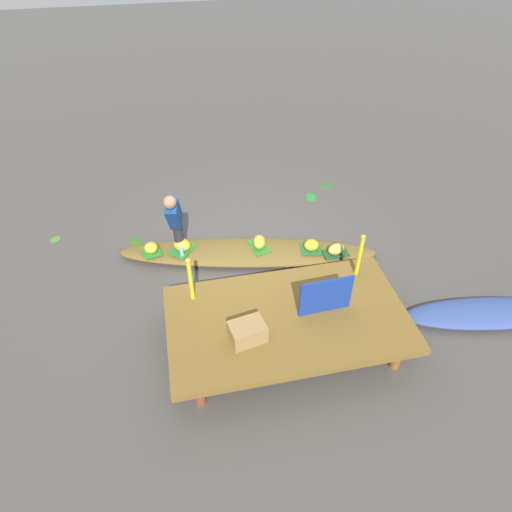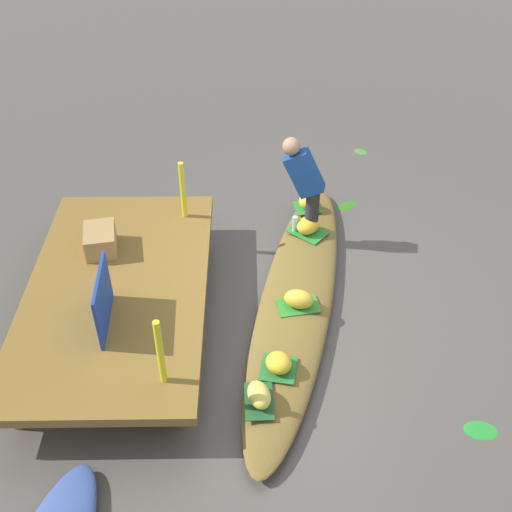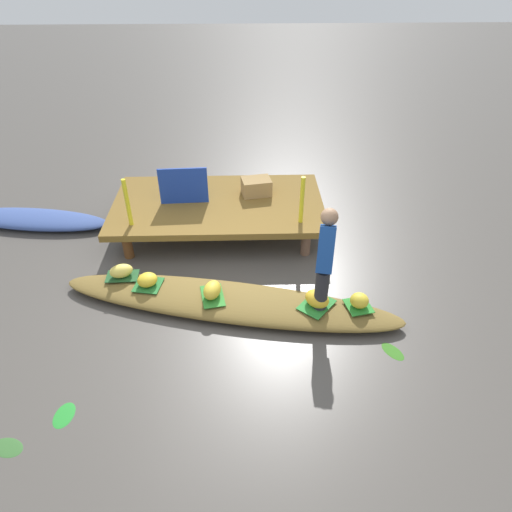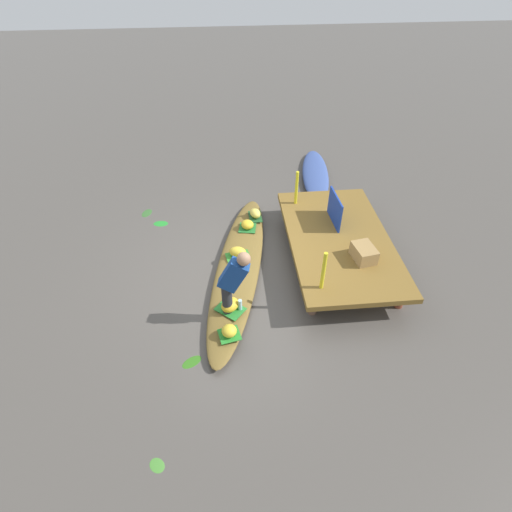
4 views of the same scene
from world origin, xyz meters
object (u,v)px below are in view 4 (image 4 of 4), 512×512
Objects in this scene: banana_bunch_1 at (230,305)px; banana_bunch_3 at (247,224)px; moored_boat at (315,174)px; produce_crate at (364,253)px; vendor_person at (233,280)px; market_banner at (335,209)px; banana_bunch_4 at (229,331)px; water_bottle at (240,305)px; banana_bunch_0 at (238,252)px; vendor_boat at (239,267)px; banana_bunch_2 at (255,213)px.

banana_bunch_3 is at bearing 168.25° from banana_bunch_1.
produce_crate is (3.57, 0.03, 0.52)m from moored_boat.
vendor_person reaches higher than market_banner.
banana_bunch_3 is 2.36m from produce_crate.
water_bottle reaches higher than banana_bunch_4.
banana_bunch_3 is at bearing 163.97° from banana_bunch_0.
water_bottle is (2.12, -0.28, 0.02)m from banana_bunch_3.
banana_bunch_0 is 0.87m from banana_bunch_3.
banana_bunch_1 is 0.69× the size of produce_crate.
vendor_boat is 1.07m from banana_bunch_3.
banana_bunch_3 is (-1.03, 0.24, 0.18)m from vendor_boat.
water_bottle is at bearing -7.53° from banana_bunch_3.
vendor_boat is at bearing -72.41° from market_banner.
vendor_boat is 2.18m from produce_crate.
market_banner is (-1.81, 1.97, -0.11)m from vendor_person.
water_bottle is at bearing 158.31° from banana_bunch_4.
vendor_boat is at bearing 177.92° from water_bottle.
banana_bunch_1 is at bearing -19.39° from moored_boat.
banana_bunch_4 is at bearing -4.05° from banana_bunch_1.
banana_bunch_1 reaches higher than banana_bunch_2.
banana_bunch_4 is 1.08× the size of water_bottle.
banana_bunch_4 is 3.10m from market_banner.
vendor_boat is 1.60m from banana_bunch_4.
produce_crate reaches higher than banana_bunch_1.
vendor_boat is 0.27m from banana_bunch_0.
banana_bunch_3 is (-2.10, 0.44, -0.01)m from banana_bunch_1.
market_banner is 1.13m from produce_crate.
market_banner is (0.34, 1.60, 0.49)m from banana_bunch_3.
vendor_boat reaches higher than moored_boat.
vendor_person reaches higher than banana_bunch_0.
banana_bunch_1 is at bearing 175.95° from banana_bunch_4.
market_banner is at bearing 137.51° from banana_bunch_4.
produce_crate reaches higher than banana_bunch_4.
produce_crate is at bearing 116.73° from banana_bunch_4.
banana_bunch_1 is 1.19× the size of banana_bunch_3.
banana_bunch_2 is at bearing -119.54° from market_banner.
water_bottle reaches higher than banana_bunch_3.
market_banner is at bearing -167.36° from produce_crate.
produce_crate reaches higher than vendor_boat.
market_banner is at bearing 77.86° from banana_bunch_3.
banana_bunch_3 reaches higher than moored_boat.
banana_bunch_1 reaches higher than banana_bunch_4.
banana_bunch_2 is 1.42× the size of water_bottle.
produce_crate is at bearing 106.21° from banana_bunch_1.
vendor_boat is at bearing -17.06° from banana_bunch_2.
banana_bunch_4 is 0.51× the size of produce_crate.
banana_bunch_4 is 0.52m from water_bottle.
banana_bunch_1 reaches higher than moored_boat.
banana_bunch_3 is at bearing 169.71° from banana_bunch_4.
banana_bunch_3 is (2.13, -1.81, 0.18)m from moored_boat.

